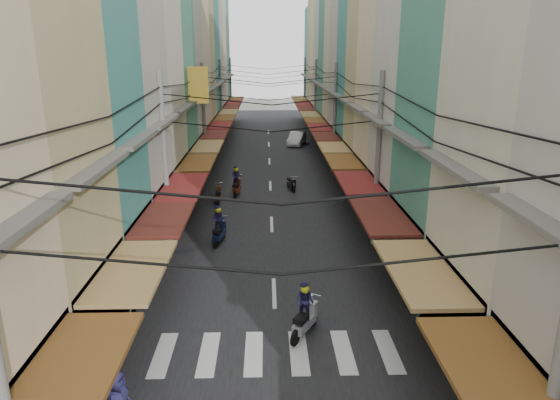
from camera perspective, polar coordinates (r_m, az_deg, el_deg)
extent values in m
plane|color=slate|center=(21.46, -0.77, -8.16)|extent=(160.00, 160.00, 0.00)
cube|color=black|center=(40.48, -1.20, 3.83)|extent=(10.00, 80.00, 0.02)
cube|color=gray|center=(40.96, -10.35, 3.74)|extent=(3.00, 80.00, 0.06)
cube|color=gray|center=(41.04, 7.94, 3.88)|extent=(3.00, 80.00, 0.06)
cube|color=silver|center=(16.51, -13.22, -16.80)|extent=(0.55, 2.40, 0.01)
cube|color=silver|center=(16.30, -8.17, -16.98)|extent=(0.55, 2.40, 0.01)
cube|color=silver|center=(16.20, -3.02, -17.05)|extent=(0.55, 2.40, 0.01)
cube|color=silver|center=(16.22, 2.15, -16.98)|extent=(0.55, 2.40, 0.01)
cube|color=silver|center=(16.36, 7.27, -16.79)|extent=(0.55, 2.40, 0.01)
cube|color=silver|center=(16.62, 12.25, -16.48)|extent=(0.55, 2.40, 0.01)
cube|color=brown|center=(11.09, -22.67, -17.61)|extent=(1.80, 4.34, 0.12)
cube|color=#595651|center=(10.07, -28.03, -2.77)|extent=(0.50, 4.24, 0.15)
cube|color=black|center=(16.06, -21.31, -12.07)|extent=(1.20, 4.52, 3.20)
cube|color=olive|center=(15.01, -16.43, -7.67)|extent=(1.80, 4.33, 0.12)
cube|color=#595651|center=(14.27, -19.94, 3.48)|extent=(0.50, 4.23, 0.15)
cube|color=teal|center=(19.33, -26.42, 16.85)|extent=(6.00, 4.30, 19.25)
cube|color=black|center=(19.92, -17.12, -5.95)|extent=(1.20, 4.13, 3.20)
cube|color=#531E17|center=(19.09, -13.13, -2.14)|extent=(1.80, 3.96, 0.12)
cube|color=#595651|center=(18.51, -15.73, 6.69)|extent=(0.50, 3.87, 0.15)
cube|color=#ABA69C|center=(23.77, -21.86, 19.06)|extent=(6.00, 5.14, 20.93)
cube|color=black|center=(24.22, -14.27, -1.68)|extent=(1.20, 4.94, 3.20)
cube|color=maroon|center=(23.53, -10.94, 1.57)|extent=(1.80, 4.73, 0.12)
cube|color=#595651|center=(23.07, -12.97, 8.76)|extent=(0.50, 4.63, 0.15)
cube|color=beige|center=(28.54, -18.00, 15.31)|extent=(6.00, 4.95, 17.43)
cube|color=black|center=(28.95, -12.18, 1.46)|extent=(1.20, 4.75, 3.20)
cube|color=brown|center=(28.38, -9.37, 4.23)|extent=(1.80, 4.56, 0.12)
cube|color=#595651|center=(28.00, -11.00, 10.20)|extent=(0.50, 4.46, 0.15)
cube|color=#458672|center=(33.37, -15.53, 14.63)|extent=(6.00, 4.99, 16.32)
cube|color=black|center=(33.71, -10.70, 3.68)|extent=(1.20, 4.80, 3.20)
cube|color=olive|center=(33.22, -8.26, 6.08)|extent=(1.80, 4.60, 0.12)
cube|color=#595651|center=(32.89, -9.63, 11.20)|extent=(0.50, 4.50, 0.15)
cube|color=beige|center=(38.14, -14.17, 19.85)|extent=(6.00, 4.65, 22.87)
cube|color=black|center=(38.37, -9.61, 5.31)|extent=(1.20, 4.46, 3.20)
cube|color=#531E17|center=(37.94, -7.45, 7.42)|extent=(1.80, 4.27, 0.12)
cube|color=#595651|center=(37.66, -8.63, 11.91)|extent=(0.50, 4.18, 0.15)
cube|color=beige|center=(42.76, -12.66, 18.01)|extent=(6.00, 4.89, 20.58)
cube|color=black|center=(43.02, -8.77, 6.56)|extent=(1.20, 4.70, 3.20)
cube|color=maroon|center=(42.64, -6.83, 8.46)|extent=(1.80, 4.50, 0.12)
cube|color=#595651|center=(42.38, -7.87, 12.45)|extent=(0.50, 4.40, 0.15)
cube|color=tan|center=(47.38, -11.49, 16.62)|extent=(6.00, 4.52, 18.44)
cube|color=black|center=(47.63, -8.09, 7.56)|extent=(1.20, 4.34, 3.20)
cube|color=brown|center=(47.28, -6.33, 9.28)|extent=(1.80, 4.16, 0.12)
cube|color=#595651|center=(47.05, -7.26, 12.88)|extent=(0.50, 4.07, 0.15)
cube|color=teal|center=(52.19, -10.65, 17.84)|extent=(6.00, 5.20, 20.63)
cube|color=black|center=(52.40, -7.52, 8.41)|extent=(1.20, 4.99, 3.20)
cube|color=olive|center=(52.09, -5.91, 9.97)|extent=(1.80, 4.78, 0.12)
cube|color=#595651|center=(51.88, -6.74, 13.24)|extent=(0.50, 4.68, 0.15)
cube|color=#ABA69C|center=(57.26, -9.93, 19.29)|extent=(6.00, 4.94, 23.70)
cube|color=black|center=(57.40, -7.02, 9.14)|extent=(1.20, 4.74, 3.20)
cube|color=#531E17|center=(57.11, -5.54, 10.56)|extent=(1.80, 4.55, 0.12)
cube|color=#595651|center=(56.92, -6.30, 13.55)|extent=(0.50, 4.45, 0.15)
cube|color=beige|center=(62.12, -9.21, 17.91)|extent=(6.00, 4.96, 21.12)
cube|color=black|center=(62.29, -6.60, 9.74)|extent=(1.20, 4.76, 3.20)
cube|color=maroon|center=(62.03, -5.24, 11.05)|extent=(1.80, 4.56, 0.12)
cube|color=#595651|center=(61.85, -5.94, 13.80)|extent=(0.50, 4.46, 0.15)
cube|color=#458672|center=(67.07, -8.62, 17.30)|extent=(6.00, 5.04, 19.90)
cube|color=black|center=(67.24, -6.25, 10.26)|extent=(1.20, 4.84, 3.20)
cube|color=brown|center=(66.99, -4.98, 11.47)|extent=(1.80, 4.64, 0.12)
cube|color=#595651|center=(66.83, -5.62, 14.02)|extent=(0.50, 4.54, 0.15)
cube|color=#524012|center=(31.80, -9.31, 12.84)|extent=(1.20, 0.40, 2.20)
cube|color=brown|center=(10.97, 23.36, -18.12)|extent=(1.80, 4.35, 0.12)
cube|color=#595651|center=(9.96, 28.73, -3.06)|extent=(0.50, 4.25, 0.15)
cube|color=black|center=(16.00, 20.56, -12.08)|extent=(1.20, 4.78, 3.20)
cube|color=olive|center=(14.90, 15.71, -7.79)|extent=(1.80, 4.58, 0.12)
cube|color=#595651|center=(14.18, 19.17, 3.47)|extent=(0.50, 4.48, 0.15)
cube|color=#458672|center=(19.79, 23.54, 11.07)|extent=(6.00, 5.03, 15.08)
cube|color=black|center=(20.26, 15.40, -5.42)|extent=(1.20, 4.83, 3.20)
cube|color=#531E17|center=(19.40, 11.47, -1.72)|extent=(1.80, 4.63, 0.12)
cube|color=#595651|center=(18.85, 13.94, 6.99)|extent=(0.50, 4.53, 0.15)
cube|color=beige|center=(24.35, 19.46, 20.08)|extent=(6.00, 4.79, 21.66)
cube|color=black|center=(24.71, 12.20, -1.17)|extent=(1.20, 4.60, 3.20)
cube|color=maroon|center=(24.01, 8.92, 1.97)|extent=(1.80, 4.41, 0.12)
cube|color=#595651|center=(23.57, 10.82, 9.04)|extent=(0.50, 4.31, 0.15)
cube|color=beige|center=(28.74, 15.98, 18.78)|extent=(6.00, 4.52, 20.74)
cube|color=black|center=(29.07, 10.09, 1.64)|extent=(1.20, 4.34, 3.20)
cube|color=brown|center=(28.48, 7.26, 4.36)|extent=(1.80, 4.16, 0.12)
cube|color=#595651|center=(28.10, 8.82, 10.33)|extent=(0.50, 4.07, 0.15)
cube|color=tan|center=(32.93, 13.27, 12.86)|extent=(6.00, 4.12, 14.13)
cube|color=black|center=(33.19, 8.63, 3.58)|extent=(1.20, 3.96, 3.20)
cube|color=olive|center=(32.67, 6.13, 5.98)|extent=(1.80, 3.79, 0.12)
cube|color=#595651|center=(32.35, 7.46, 11.20)|extent=(0.50, 3.71, 0.15)
cube|color=teal|center=(37.01, 11.76, 16.08)|extent=(6.00, 4.40, 17.68)
cube|color=black|center=(37.29, 7.50, 5.07)|extent=(1.20, 4.23, 3.20)
cube|color=#531E17|center=(36.83, 5.26, 7.22)|extent=(1.80, 4.05, 0.12)
cube|color=#595651|center=(36.55, 6.42, 11.85)|extent=(0.50, 3.96, 0.15)
cube|color=#ABA69C|center=(41.49, 10.50, 19.58)|extent=(6.00, 4.64, 22.59)
cube|color=black|center=(41.68, 6.55, 6.33)|extent=(1.20, 4.45, 3.20)
cube|color=maroon|center=(41.27, 4.53, 8.25)|extent=(1.80, 4.26, 0.12)
cube|color=#595651|center=(41.02, 5.55, 12.39)|extent=(0.50, 4.17, 0.15)
cube|color=beige|center=(45.70, 9.30, 18.50)|extent=(6.00, 4.00, 21.25)
cube|color=black|center=(45.90, 5.80, 7.30)|extent=(1.20, 3.84, 3.20)
cube|color=brown|center=(45.53, 3.96, 9.05)|extent=(1.80, 3.68, 0.12)
cube|color=#595651|center=(45.29, 4.87, 12.81)|extent=(0.50, 3.60, 0.15)
cube|color=#458672|center=(50.15, 8.33, 18.97)|extent=(6.00, 5.01, 22.33)
cube|color=black|center=(50.32, 5.16, 8.14)|extent=(1.20, 4.81, 3.20)
cube|color=olive|center=(49.98, 3.46, 9.74)|extent=(1.80, 4.61, 0.12)
cube|color=#595651|center=(49.77, 4.29, 13.17)|extent=(0.50, 4.51, 0.15)
cube|color=beige|center=(55.05, 7.37, 17.43)|extent=(6.00, 5.00, 19.71)
cube|color=black|center=(55.24, 4.56, 8.92)|extent=(1.20, 4.80, 3.20)
cube|color=#531E17|center=(54.93, 3.01, 10.37)|extent=(1.80, 4.60, 0.12)
cube|color=#595651|center=(54.74, 3.76, 13.49)|extent=(0.50, 4.50, 0.15)
cube|color=beige|center=(59.66, 6.61, 16.02)|extent=(6.00, 4.32, 16.86)
cube|color=black|center=(59.83, 4.09, 9.52)|extent=(1.20, 4.15, 3.20)
cube|color=maroon|center=(59.55, 2.65, 10.87)|extent=(1.80, 3.97, 0.12)
cube|color=#595651|center=(59.37, 3.34, 13.75)|extent=(0.50, 3.89, 0.15)
cube|color=tan|center=(63.95, 6.10, 17.46)|extent=(6.00, 4.33, 19.96)
cube|color=black|center=(64.11, 3.71, 10.01)|extent=(1.20, 4.16, 3.20)
cube|color=brown|center=(63.84, 2.37, 11.26)|extent=(1.80, 3.99, 0.12)
cube|color=#595651|center=(63.68, 3.00, 13.95)|extent=(0.50, 3.90, 0.15)
cube|color=teal|center=(68.54, 5.51, 15.07)|extent=(6.00, 4.88, 14.34)
cube|color=black|center=(68.67, 3.36, 10.46)|extent=(1.20, 4.68, 3.20)
cube|color=olive|center=(68.42, 2.10, 11.63)|extent=(1.80, 4.49, 0.12)
cube|color=#595651|center=(68.26, 2.69, 14.13)|extent=(0.50, 4.39, 0.15)
cylinder|color=slate|center=(23.46, -13.01, 4.16)|extent=(0.26, 0.26, 8.20)
cylinder|color=slate|center=(23.57, 11.11, 4.34)|extent=(0.26, 0.26, 8.20)
cylinder|color=slate|center=(38.07, -8.70, 9.08)|extent=(0.26, 0.26, 8.20)
cylinder|color=slate|center=(38.14, 6.27, 9.18)|extent=(0.26, 0.26, 8.20)
cylinder|color=slate|center=(52.90, -6.76, 11.24)|extent=(0.26, 0.26, 8.20)
cylinder|color=slate|center=(52.95, 4.08, 11.32)|extent=(0.26, 0.26, 8.20)
cylinder|color=slate|center=(67.81, -5.66, 12.45)|extent=(0.26, 0.26, 8.20)
cylinder|color=slate|center=(67.84, 2.83, 12.51)|extent=(0.26, 0.26, 8.20)
imported|color=silver|center=(50.01, 1.91, 6.29)|extent=(4.79, 2.76, 1.59)
imported|color=black|center=(21.64, 18.05, -8.82)|extent=(1.56, 0.90, 1.01)
cylinder|color=black|center=(25.16, -6.81, -3.77)|extent=(0.10, 0.55, 0.55)
cylinder|color=black|center=(23.90, -7.09, -4.91)|extent=(0.10, 0.55, 0.55)
cube|color=#131D47|center=(24.47, -6.96, -3.96)|extent=(0.36, 1.21, 0.29)
cube|color=black|center=(24.12, -7.04, -3.48)|extent=(0.34, 0.58, 0.19)
cube|color=#131D47|center=(24.93, -6.87, -2.97)|extent=(0.31, 0.29, 0.58)
imported|color=#221F4A|center=(24.42, -6.97, -3.66)|extent=(0.55, 0.39, 1.39)
sphere|color=#BDC216|center=(24.08, -7.06, -1.32)|extent=(0.29, 0.29, 0.29)
cylinder|color=black|center=(17.53, 2.64, -13.26)|extent=(0.10, 0.54, 0.54)
cylinder|color=black|center=(16.38, 2.99, -15.61)|extent=(0.10, 0.54, 0.54)
cube|color=#9C9CA5|center=(16.86, 2.82, -13.91)|extent=(0.35, 1.19, 0.29)
cube|color=black|center=(16.48, 2.90, -13.44)|extent=(0.33, 0.57, 0.19)
cube|color=#9C9CA5|center=(17.24, 2.68, -12.27)|extent=(0.31, 0.29, 0.57)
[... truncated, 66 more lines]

